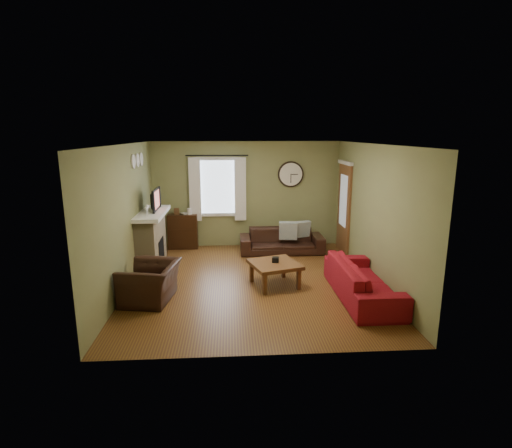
{
  "coord_description": "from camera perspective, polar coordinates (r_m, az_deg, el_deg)",
  "views": [
    {
      "loc": [
        -0.4,
        -7.21,
        2.8
      ],
      "look_at": [
        0.1,
        0.4,
        1.05
      ],
      "focal_mm": 28.0,
      "sensor_mm": 36.0,
      "label": 1
    }
  ],
  "objects": [
    {
      "name": "curtain_rod",
      "position": [
        9.71,
        -5.6,
        9.73
      ],
      "size": [
        0.03,
        0.03,
        1.5
      ],
      "primitive_type": "cylinder",
      "color": "black",
      "rests_on": "wall_back"
    },
    {
      "name": "bookshelf",
      "position": [
        10.0,
        -10.39,
        -1.03
      ],
      "size": [
        0.72,
        0.31,
        0.85
      ],
      "primitive_type": null,
      "color": "black",
      "rests_on": "floor"
    },
    {
      "name": "wall_front",
      "position": [
        4.87,
        1.13,
        -5.03
      ],
      "size": [
        4.6,
        0.0,
        2.6
      ],
      "primitive_type": "cube",
      "color": "olive",
      "rests_on": "ground"
    },
    {
      "name": "wall_left",
      "position": [
        7.61,
        -18.14,
        0.9
      ],
      "size": [
        0.0,
        5.2,
        2.6
      ],
      "primitive_type": "cube",
      "color": "olive",
      "rests_on": "ground"
    },
    {
      "name": "sofa_brown",
      "position": [
        9.54,
        3.67,
        -2.38
      ],
      "size": [
        1.97,
        0.77,
        0.58
      ],
      "primitive_type": "imported",
      "color": "black",
      "rests_on": "floor"
    },
    {
      "name": "pillow_right",
      "position": [
        9.42,
        4.62,
        -0.95
      ],
      "size": [
        0.44,
        0.19,
        0.43
      ],
      "primitive_type": "cube",
      "rotation": [
        0.0,
        0.0,
        -0.15
      ],
      "color": "#93A0A2",
      "rests_on": "sofa_brown"
    },
    {
      "name": "medallion_mid",
      "position": [
        8.59,
        -16.58,
        8.72
      ],
      "size": [
        0.28,
        0.28,
        0.03
      ],
      "primitive_type": "cylinder",
      "color": "white",
      "rests_on": "wall_left"
    },
    {
      "name": "wall_clock",
      "position": [
        9.93,
        4.99,
        7.09
      ],
      "size": [
        0.64,
        0.06,
        0.64
      ],
      "primitive_type": null,
      "color": "white",
      "rests_on": "wall_back"
    },
    {
      "name": "medallion_left",
      "position": [
        8.25,
        -17.11,
        8.53
      ],
      "size": [
        0.28,
        0.28,
        0.03
      ],
      "primitive_type": "cylinder",
      "color": "white",
      "rests_on": "wall_left"
    },
    {
      "name": "firebox",
      "position": [
        8.86,
        -13.44,
        -3.84
      ],
      "size": [
        0.04,
        0.6,
        0.55
      ],
      "primitive_type": "cube",
      "color": "black",
      "rests_on": "fireplace"
    },
    {
      "name": "curtain_right",
      "position": [
        9.79,
        -2.26,
        4.98
      ],
      "size": [
        0.28,
        0.04,
        1.55
      ],
      "primitive_type": "cube",
      "color": "white",
      "rests_on": "wall_back"
    },
    {
      "name": "window_pane",
      "position": [
        9.89,
        -5.48,
        5.3
      ],
      "size": [
        1.0,
        0.02,
        1.3
      ],
      "primitive_type": null,
      "color": "silver",
      "rests_on": "wall_back"
    },
    {
      "name": "curtain_left",
      "position": [
        9.83,
        -8.71,
        4.87
      ],
      "size": [
        0.28,
        0.04,
        1.55
      ],
      "primitive_type": "cube",
      "color": "white",
      "rests_on": "wall_back"
    },
    {
      "name": "door",
      "position": [
        9.61,
        12.45,
        2.12
      ],
      "size": [
        0.05,
        0.9,
        2.1
      ],
      "primitive_type": "cube",
      "color": "brown",
      "rests_on": "floor"
    },
    {
      "name": "tv",
      "position": [
        8.79,
        -14.54,
        3.04
      ],
      "size": [
        0.08,
        0.6,
        0.35
      ],
      "primitive_type": "imported",
      "rotation": [
        0.0,
        0.0,
        1.57
      ],
      "color": "black",
      "rests_on": "mantel"
    },
    {
      "name": "pillow_left",
      "position": [
        9.6,
        6.61,
        -0.73
      ],
      "size": [
        0.4,
        0.24,
        0.39
      ],
      "primitive_type": "cube",
      "rotation": [
        0.0,
        0.0,
        0.34
      ],
      "color": "#93A0A2",
      "rests_on": "sofa_brown"
    },
    {
      "name": "wall_back",
      "position": [
        9.94,
        -1.41,
        4.23
      ],
      "size": [
        4.6,
        0.0,
        2.6
      ],
      "primitive_type": "cube",
      "color": "olive",
      "rests_on": "ground"
    },
    {
      "name": "book",
      "position": [
        9.9,
        -10.58,
        2.0
      ],
      "size": [
        0.28,
        0.3,
        0.02
      ],
      "primitive_type": "imported",
      "rotation": [
        0.0,
        0.0,
        0.56
      ],
      "color": "brown",
      "rests_on": "bookshelf"
    },
    {
      "name": "floor",
      "position": [
        7.75,
        -0.55,
        -8.27
      ],
      "size": [
        4.6,
        5.2,
        0.0
      ],
      "primitive_type": "cube",
      "color": "brown",
      "rests_on": "ground"
    },
    {
      "name": "mantel",
      "position": [
        8.69,
        -14.77,
        1.47
      ],
      "size": [
        0.58,
        1.6,
        0.08
      ],
      "primitive_type": "cube",
      "color": "white",
      "rests_on": "fireplace"
    },
    {
      "name": "wine_glass_b",
      "position": [
        8.25,
        -15.24,
        1.9
      ],
      "size": [
        0.08,
        0.08,
        0.22
      ],
      "primitive_type": null,
      "color": "white",
      "rests_on": "mantel"
    },
    {
      "name": "fireplace",
      "position": [
        8.83,
        -14.74,
        -2.29
      ],
      "size": [
        0.4,
        1.4,
        1.1
      ],
      "primitive_type": "cube",
      "color": "tan",
      "rests_on": "floor"
    },
    {
      "name": "wine_glass_a",
      "position": [
        8.15,
        -15.38,
        1.69
      ],
      "size": [
        0.07,
        0.07,
        0.2
      ],
      "primitive_type": null,
      "color": "white",
      "rests_on": "mantel"
    },
    {
      "name": "wall_right",
      "position": [
        7.85,
        16.45,
        1.36
      ],
      "size": [
        0.0,
        5.2,
        2.6
      ],
      "primitive_type": "cube",
      "color": "olive",
      "rests_on": "ground"
    },
    {
      "name": "tissue_box",
      "position": [
        7.49,
        2.8,
        -5.79
      ],
      "size": [
        0.14,
        0.14,
        0.09
      ],
      "primitive_type": "cube",
      "rotation": [
        0.0,
        0.0,
        -0.2
      ],
      "color": "black",
      "rests_on": "coffee_table"
    },
    {
      "name": "tv_screen",
      "position": [
        8.77,
        -14.04,
        3.41
      ],
      "size": [
        0.02,
        0.62,
        0.36
      ],
      "primitive_type": "cube",
      "color": "#994C3F",
      "rests_on": "mantel"
    },
    {
      "name": "armchair",
      "position": [
        7.07,
        -14.84,
        -8.07
      ],
      "size": [
        1.01,
        1.11,
        0.64
      ],
      "primitive_type": "imported",
      "rotation": [
        0.0,
        0.0,
        -1.73
      ],
      "color": "black",
      "rests_on": "floor"
    },
    {
      "name": "medallion_right",
      "position": [
        8.93,
        -16.09,
        8.89
      ],
      "size": [
        0.28,
        0.28,
        0.03
      ],
      "primitive_type": "cylinder",
      "color": "white",
      "rests_on": "wall_left"
    },
    {
      "name": "coffee_table",
      "position": [
        7.51,
        2.67,
        -7.15
      ],
      "size": [
        1.05,
        1.05,
        0.45
      ],
      "primitive_type": null,
      "rotation": [
        0.0,
        0.0,
        0.3
      ],
      "color": "brown",
      "rests_on": "floor"
    },
    {
      "name": "sofa_red",
      "position": [
        7.19,
        14.96,
        -7.78
      ],
      "size": [
        0.84,
        2.14,
        0.63
      ],
      "primitive_type": "imported",
      "rotation": [
        0.0,
        0.0,
        1.57
      ],
      "color": "maroon",
      "rests_on": "floor"
    },
    {
      "name": "ceiling",
      "position": [
        7.23,
        -0.6,
        11.33
      ],
      "size": [
        4.6,
        5.2,
        0.0
      ],
      "primitive_type": "cube",
      "color": "white",
      "rests_on": "ground"
    }
  ]
}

